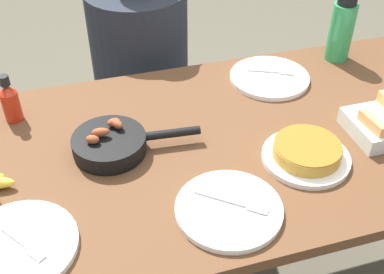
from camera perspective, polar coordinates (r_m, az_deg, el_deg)
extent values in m
cube|color=brown|center=(1.35, 0.00, -1.57)|extent=(1.80, 0.84, 0.03)
cylinder|color=brown|center=(2.16, 19.08, 1.11)|extent=(0.07, 0.07, 0.70)
cube|color=#F29E56|center=(1.41, 20.53, 1.51)|extent=(0.03, 0.10, 0.04)
cylinder|color=black|center=(1.34, -9.66, -1.57)|extent=(0.20, 0.20, 0.01)
cylinder|color=black|center=(1.32, -9.78, -0.71)|extent=(0.20, 0.20, 0.04)
cylinder|color=black|center=(1.33, -2.28, 0.45)|extent=(0.15, 0.04, 0.02)
ellipsoid|color=brown|center=(1.34, -9.25, 1.73)|extent=(0.04, 0.03, 0.03)
ellipsoid|color=brown|center=(1.29, -11.71, -0.29)|extent=(0.05, 0.04, 0.03)
ellipsoid|color=brown|center=(1.30, -10.80, 0.56)|extent=(0.05, 0.03, 0.03)
ellipsoid|color=brown|center=(1.33, -8.90, 1.56)|extent=(0.04, 0.05, 0.03)
cylinder|color=white|center=(1.33, 13.32, -2.38)|extent=(0.24, 0.24, 0.02)
cylinder|color=gold|center=(1.31, 13.48, -1.55)|extent=(0.18, 0.18, 0.03)
cylinder|color=#9B601E|center=(1.30, 13.60, -0.91)|extent=(0.18, 0.18, 0.00)
cylinder|color=white|center=(1.64, 9.16, 6.97)|extent=(0.26, 0.26, 0.02)
cylinder|color=silver|center=(1.65, 8.44, 7.74)|extent=(0.11, 0.05, 0.01)
cube|color=silver|center=(1.65, 11.18, 7.49)|extent=(0.05, 0.04, 0.00)
cylinder|color=white|center=(1.15, -19.99, -12.12)|extent=(0.27, 0.27, 0.02)
cylinder|color=silver|center=(1.16, -20.52, -10.99)|extent=(0.08, 0.10, 0.01)
cube|color=silver|center=(1.11, -17.99, -13.03)|extent=(0.04, 0.05, 0.00)
cylinder|color=white|center=(1.16, 4.39, -8.53)|extent=(0.26, 0.26, 0.02)
cylinder|color=silver|center=(1.17, 3.47, -7.28)|extent=(0.11, 0.09, 0.01)
cube|color=silver|center=(1.15, 7.79, -8.44)|extent=(0.05, 0.05, 0.00)
cylinder|color=#2D9351|center=(1.78, 17.23, 11.79)|extent=(0.08, 0.08, 0.20)
cylinder|color=#B72814|center=(1.51, -20.60, 3.43)|extent=(0.05, 0.05, 0.09)
cone|color=#B72814|center=(1.48, -21.12, 5.33)|extent=(0.05, 0.05, 0.03)
cylinder|color=black|center=(1.46, -21.37, 6.26)|extent=(0.03, 0.03, 0.03)
cube|color=black|center=(2.19, -5.37, -0.94)|extent=(0.41, 0.41, 0.41)
cylinder|color=#1E232D|center=(1.93, -6.20, 9.72)|extent=(0.38, 0.38, 0.52)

